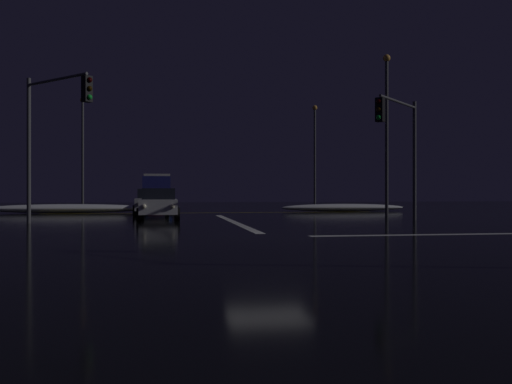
% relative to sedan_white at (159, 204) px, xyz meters
% --- Properties ---
extents(ground, '(120.00, 120.00, 0.10)m').
position_rel_sedan_white_xyz_m(ground, '(3.45, -11.41, -0.85)').
color(ground, black).
extents(stop_line_north, '(0.35, 14.96, 0.01)m').
position_rel_sedan_white_xyz_m(stop_line_north, '(3.45, -2.69, -0.80)').
color(stop_line_north, white).
rests_on(stop_line_north, ground).
extents(centre_line_ns, '(22.00, 0.15, 0.01)m').
position_rel_sedan_white_xyz_m(centre_line_ns, '(3.45, 8.91, -0.80)').
color(centre_line_ns, yellow).
rests_on(centre_line_ns, ground).
extents(snow_bank_left_curb, '(10.77, 1.50, 0.59)m').
position_rel_sedan_white_xyz_m(snow_bank_left_curb, '(-6.06, 9.90, -0.51)').
color(snow_bank_left_curb, white).
rests_on(snow_bank_left_curb, ground).
extents(snow_bank_right_curb, '(9.10, 1.50, 0.54)m').
position_rel_sedan_white_xyz_m(snow_bank_right_curb, '(12.96, 10.13, -0.53)').
color(snow_bank_right_curb, white).
rests_on(snow_bank_right_curb, ground).
extents(sedan_white, '(2.02, 4.33, 1.57)m').
position_rel_sedan_white_xyz_m(sedan_white, '(0.00, 0.00, 0.00)').
color(sedan_white, silver).
rests_on(sedan_white, ground).
extents(sedan_silver, '(2.02, 4.33, 1.57)m').
position_rel_sedan_white_xyz_m(sedan_silver, '(-0.48, 5.54, 0.00)').
color(sedan_silver, '#B7B7BC').
rests_on(sedan_silver, ground).
extents(sedan_blue, '(2.02, 4.33, 1.57)m').
position_rel_sedan_white_xyz_m(sedan_blue, '(-0.12, 11.14, 0.00)').
color(sedan_blue, navy).
rests_on(sedan_blue, ground).
extents(sedan_red, '(2.02, 4.33, 1.57)m').
position_rel_sedan_white_xyz_m(sedan_red, '(-0.61, 17.81, 0.00)').
color(sedan_red, maroon).
rests_on(sedan_red, ground).
extents(box_truck, '(2.68, 8.28, 3.08)m').
position_rel_sedan_white_xyz_m(box_truck, '(-0.43, 24.86, 0.91)').
color(box_truck, navy).
rests_on(box_truck, ground).
extents(traffic_signal_nw, '(3.20, 3.20, 6.45)m').
position_rel_sedan_white_xyz_m(traffic_signal_nw, '(-4.45, -3.51, 3.64)').
color(traffic_signal_nw, '#4C4C51').
rests_on(traffic_signal_nw, ground).
extents(traffic_signal_ne, '(3.33, 3.33, 5.89)m').
position_rel_sedan_white_xyz_m(traffic_signal_ne, '(11.23, -3.62, 3.28)').
color(traffic_signal_ne, '#4C4C51').
rests_on(traffic_signal_ne, ground).
extents(streetlamp_right_far, '(0.44, 0.44, 9.01)m').
position_rel_sedan_white_xyz_m(streetlamp_right_far, '(13.26, 18.91, 4.39)').
color(streetlamp_right_far, '#424247').
rests_on(streetlamp_right_far, ground).
extents(streetlamp_right_near, '(0.44, 0.44, 9.54)m').
position_rel_sedan_white_xyz_m(streetlamp_right_near, '(13.26, 2.91, 4.67)').
color(streetlamp_right_near, '#424247').
rests_on(streetlamp_right_near, ground).
extents(streetlamp_left_far, '(0.44, 0.44, 9.16)m').
position_rel_sedan_white_xyz_m(streetlamp_left_far, '(-6.36, 18.91, 4.47)').
color(streetlamp_left_far, '#424247').
rests_on(streetlamp_left_far, ground).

